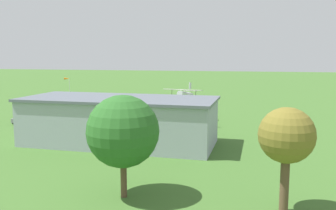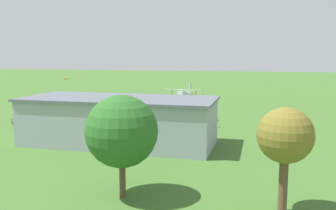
% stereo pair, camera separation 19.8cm
% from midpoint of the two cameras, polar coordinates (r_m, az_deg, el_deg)
% --- Properties ---
extents(ground_plane, '(400.00, 400.00, 0.00)m').
position_cam_midpoint_polar(ground_plane, '(77.97, 2.29, -1.14)').
color(ground_plane, '#3D6628').
extents(hangar, '(26.61, 11.72, 6.43)m').
position_cam_midpoint_polar(hangar, '(50.48, -7.71, -2.44)').
color(hangar, '#99A3AD').
rests_on(hangar, ground_plane).
extents(biplane, '(7.76, 7.43, 3.92)m').
position_cam_midpoint_polar(biplane, '(69.88, 2.58, 1.69)').
color(biplane, silver).
extents(car_blue, '(2.08, 4.68, 1.65)m').
position_cam_midpoint_polar(car_blue, '(66.07, -16.80, -2.36)').
color(car_blue, '#23389E').
rests_on(car_blue, ground_plane).
extents(car_grey, '(2.38, 4.33, 1.67)m').
position_cam_midpoint_polar(car_grey, '(70.61, -21.78, -1.94)').
color(car_grey, slate).
rests_on(car_grey, ground_plane).
extents(person_crossing_taxiway, '(0.53, 0.53, 1.65)m').
position_cam_midpoint_polar(person_crossing_taxiway, '(62.27, 7.37, -2.73)').
color(person_crossing_taxiway, navy).
rests_on(person_crossing_taxiway, ground_plane).
extents(person_walking_on_apron, '(0.46, 0.46, 1.68)m').
position_cam_midpoint_polar(person_walking_on_apron, '(64.22, 4.69, -2.35)').
color(person_walking_on_apron, orange).
rests_on(person_walking_on_apron, ground_plane).
extents(person_at_fence_line, '(0.49, 0.49, 1.53)m').
position_cam_midpoint_polar(person_at_fence_line, '(68.91, -11.99, -1.87)').
color(person_at_fence_line, '#33723F').
rests_on(person_at_fence_line, ground_plane).
extents(tree_at_field_edge, '(6.20, 6.20, 8.89)m').
position_cam_midpoint_polar(tree_at_field_edge, '(31.10, -7.25, -4.12)').
color(tree_at_field_edge, brown).
rests_on(tree_at_field_edge, ground_plane).
extents(tree_behind_hangar_left, '(4.32, 4.32, 8.27)m').
position_cam_midpoint_polar(tree_behind_hangar_left, '(29.30, 17.87, -4.72)').
color(tree_behind_hangar_left, brown).
rests_on(tree_behind_hangar_left, ground_plane).
extents(windsock, '(1.46, 0.90, 6.17)m').
position_cam_midpoint_polar(windsock, '(101.51, -15.54, 3.75)').
color(windsock, silver).
rests_on(windsock, ground_plane).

